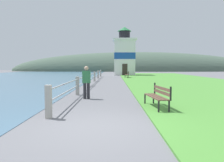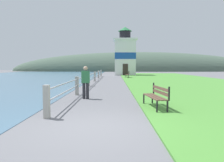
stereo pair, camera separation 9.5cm
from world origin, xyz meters
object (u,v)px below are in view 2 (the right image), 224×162
Objects in this scene: park_bench_midway at (128,74)px; lighthouse at (125,55)px; person_strolling at (86,81)px; park_bench_near at (157,95)px.

park_bench_midway is 9.81m from lighthouse.
person_strolling is at bearing -96.60° from lighthouse.
lighthouse reaches higher than park_bench_midway.
park_bench_near is at bearing -131.62° from person_strolling.
lighthouse is at bearing -8.63° from person_strolling.
park_bench_midway is 0.23× the size of lighthouse.
park_bench_midway is at bearing -90.19° from lighthouse.
person_strolling is at bearing 87.22° from park_bench_midway.
person_strolling is (-3.07, 2.54, 0.35)m from park_bench_near.
lighthouse is at bearing -83.24° from park_bench_midway.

